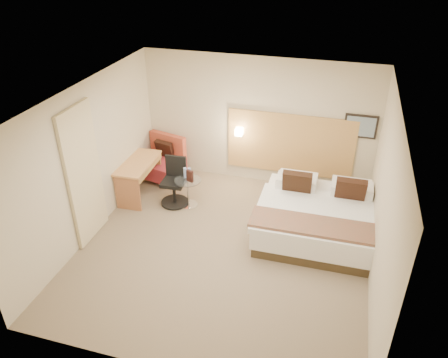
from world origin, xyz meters
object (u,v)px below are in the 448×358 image
(lounge_chair, at_px, (162,162))
(side_table, at_px, (188,191))
(desk, at_px, (140,169))
(desk_chair, at_px, (175,185))
(bed, at_px, (319,216))

(lounge_chair, relative_size, side_table, 1.54)
(lounge_chair, bearing_deg, desk, -98.55)
(side_table, bearing_deg, desk, 174.16)
(desk_chair, bearing_deg, lounge_chair, 125.67)
(lounge_chair, distance_m, desk, 0.86)
(desk, bearing_deg, side_table, -5.84)
(side_table, distance_m, desk_chair, 0.30)
(desk, height_order, desk_chair, desk_chair)
(lounge_chair, height_order, side_table, lounge_chair)
(lounge_chair, relative_size, desk, 0.84)
(bed, xyz_separation_m, desk_chair, (-2.85, 0.21, 0.05))
(lounge_chair, distance_m, side_table, 1.33)
(bed, height_order, lounge_chair, bed)
(desk, distance_m, desk_chair, 0.80)
(bed, relative_size, desk_chair, 2.29)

